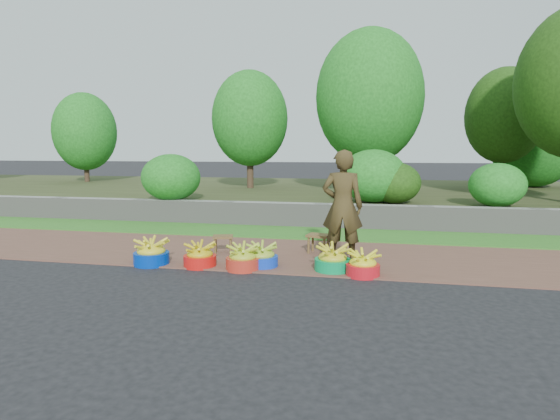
% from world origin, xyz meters
% --- Properties ---
extents(ground_plane, '(120.00, 120.00, 0.00)m').
position_xyz_m(ground_plane, '(0.00, 0.00, 0.00)').
color(ground_plane, black).
rests_on(ground_plane, ground).
extents(dirt_shoulder, '(80.00, 2.50, 0.02)m').
position_xyz_m(dirt_shoulder, '(0.00, 1.25, 0.01)').
color(dirt_shoulder, brown).
rests_on(dirt_shoulder, ground).
extents(grass_verge, '(80.00, 1.50, 0.04)m').
position_xyz_m(grass_verge, '(0.00, 3.25, 0.02)').
color(grass_verge, '#347824').
rests_on(grass_verge, ground).
extents(retaining_wall, '(80.00, 0.35, 0.55)m').
position_xyz_m(retaining_wall, '(0.00, 4.10, 0.28)').
color(retaining_wall, gray).
rests_on(retaining_wall, ground).
extents(earth_bank, '(80.00, 10.00, 0.50)m').
position_xyz_m(earth_bank, '(0.00, 9.00, 0.25)').
color(earth_bank, '#383F1F').
rests_on(earth_bank, ground).
extents(vegetation, '(35.21, 8.72, 4.68)m').
position_xyz_m(vegetation, '(5.26, 8.07, 2.66)').
color(vegetation, '#3A2A1C').
rests_on(vegetation, earth_bank).
extents(basin_a, '(0.54, 0.54, 0.40)m').
position_xyz_m(basin_a, '(-2.15, 0.17, 0.18)').
color(basin_a, '#002CA2').
rests_on(basin_a, ground).
extents(basin_b, '(0.49, 0.49, 0.37)m').
position_xyz_m(basin_b, '(-1.37, 0.21, 0.16)').
color(basin_b, red).
rests_on(basin_b, ground).
extents(basin_c, '(0.50, 0.50, 0.37)m').
position_xyz_m(basin_c, '(-0.69, 0.17, 0.17)').
color(basin_c, '#B42B1D').
rests_on(basin_c, ground).
extents(basin_d, '(0.49, 0.49, 0.36)m').
position_xyz_m(basin_d, '(-0.46, 0.37, 0.16)').
color(basin_d, '#0F38CA').
rests_on(basin_d, ground).
extents(basin_e, '(0.52, 0.52, 0.39)m').
position_xyz_m(basin_e, '(0.60, 0.34, 0.17)').
color(basin_e, '#038F4B').
rests_on(basin_e, ground).
extents(basin_f, '(0.47, 0.47, 0.35)m').
position_xyz_m(basin_f, '(1.04, 0.18, 0.16)').
color(basin_f, red).
rests_on(basin_f, ground).
extents(stool_left, '(0.39, 0.34, 0.29)m').
position_xyz_m(stool_left, '(-1.32, 1.11, 0.25)').
color(stool_left, brown).
rests_on(stool_left, dirt_shoulder).
extents(stool_right, '(0.42, 0.35, 0.32)m').
position_xyz_m(stool_right, '(0.26, 1.42, 0.27)').
color(stool_right, brown).
rests_on(stool_right, dirt_shoulder).
extents(vendor_woman, '(0.64, 0.43, 1.73)m').
position_xyz_m(vendor_woman, '(0.69, 0.92, 0.89)').
color(vendor_woman, black).
rests_on(vendor_woman, dirt_shoulder).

